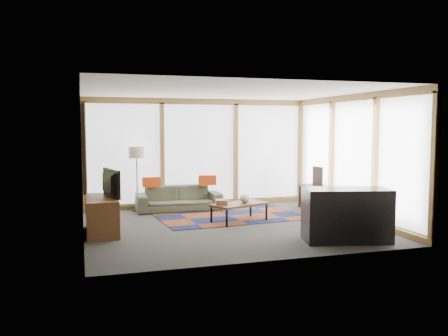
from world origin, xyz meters
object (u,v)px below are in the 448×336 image
object	(u,v)px
bookshelf	(329,202)
floor_lamp	(137,179)
television	(107,183)
sofa	(179,198)
coffee_table	(239,212)
tv_console	(102,215)
bar_counter	(347,215)

from	to	relation	value
bookshelf	floor_lamp	bearing A→B (deg)	156.64
floor_lamp	television	size ratio (longest dim) A/B	1.66
sofa	bookshelf	world-z (taller)	sofa
coffee_table	bookshelf	xyz separation A→B (m)	(2.13, 0.15, 0.09)
floor_lamp	television	xyz separation A→B (m)	(-0.79, -2.15, 0.17)
floor_lamp	sofa	bearing A→B (deg)	-14.28
coffee_table	tv_console	distance (m)	2.74
bar_counter	coffee_table	bearing A→B (deg)	133.33
tv_console	bar_counter	bearing A→B (deg)	-24.75
sofa	bar_counter	world-z (taller)	bar_counter
tv_console	sofa	bearing A→B (deg)	46.65
floor_lamp	tv_console	world-z (taller)	floor_lamp
television	coffee_table	bearing A→B (deg)	-97.64
bookshelf	television	world-z (taller)	television
floor_lamp	coffee_table	distance (m)	2.68
floor_lamp	television	distance (m)	2.30
floor_lamp	coffee_table	xyz separation A→B (m)	(1.85, -1.87, -0.55)
tv_console	bookshelf	bearing A→B (deg)	5.03
floor_lamp	bar_counter	xyz separation A→B (m)	(3.05, -3.96, -0.29)
coffee_table	tv_console	xyz separation A→B (m)	(-2.73, -0.28, 0.14)
tv_console	television	xyz separation A→B (m)	(0.10, -0.01, 0.59)
tv_console	television	bearing A→B (deg)	-3.29
bookshelf	sofa	bearing A→B (deg)	154.11
bar_counter	television	bearing A→B (deg)	168.14
bookshelf	television	distance (m)	4.82
bookshelf	tv_console	world-z (taller)	tv_console
sofa	tv_console	world-z (taller)	tv_console
floor_lamp	bar_counter	world-z (taller)	floor_lamp
tv_console	floor_lamp	bearing A→B (deg)	67.66
tv_console	bar_counter	xyz separation A→B (m)	(3.93, -1.81, 0.12)
sofa	television	world-z (taller)	television
bookshelf	coffee_table	bearing A→B (deg)	-175.93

